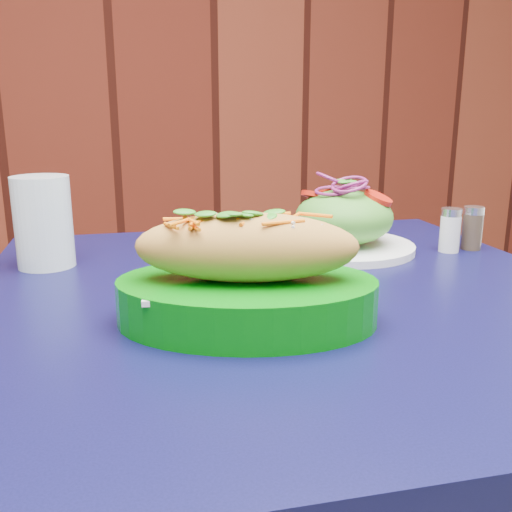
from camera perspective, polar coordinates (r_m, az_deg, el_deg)
name	(u,v)px	position (r m, az deg, el deg)	size (l,w,h in m)	color
cafe_table	(288,352)	(0.77, 3.17, -9.55)	(0.91, 0.91, 0.75)	black
banh_mi_basket	(247,278)	(0.61, -0.92, -2.26)	(0.33, 0.28, 0.13)	#037209
salad_plate	(344,222)	(0.94, 8.76, 3.36)	(0.23, 0.23, 0.12)	white
water_glass	(43,222)	(0.89, -20.49, 3.21)	(0.08, 0.08, 0.13)	silver
salt_shaker	(450,230)	(0.97, 18.84, 2.46)	(0.03, 0.03, 0.07)	white
pepper_shaker	(472,228)	(1.00, 20.82, 2.63)	(0.03, 0.03, 0.07)	#3F3326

